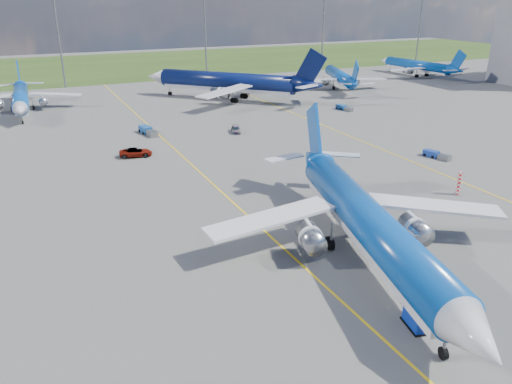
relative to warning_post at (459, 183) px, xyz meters
name	(u,v)px	position (x,y,z in m)	size (l,w,h in m)	color
ground	(308,271)	(-26.00, -8.00, -1.50)	(400.00, 400.00, 0.00)	#565653
grass_strip	(85,67)	(-26.00, 142.00, -1.50)	(400.00, 80.00, 0.01)	#2D4719
taxiway_lines	(205,176)	(-25.83, 19.70, -1.49)	(60.25, 160.00, 0.02)	yellow
floodlight_masts	(136,36)	(-16.00, 102.00, 11.06)	(202.20, 0.50, 22.70)	slate
warning_post	(459,183)	(0.00, 0.00, 0.00)	(0.50, 0.50, 3.00)	red
bg_jet_nnw	(23,112)	(-47.19, 73.64, -1.50)	(26.01, 34.14, 8.94)	#0B47A1
bg_jet_n	(227,100)	(-3.13, 68.00, -1.50)	(35.31, 46.34, 12.14)	#081242
bg_jet_ne	(339,88)	(29.85, 70.28, -1.50)	(25.32, 33.24, 8.70)	#0B47A1
bg_jet_ene	(416,76)	(63.15, 78.35, -1.50)	(25.73, 33.77, 8.84)	#0B47A1
main_airliner	(365,260)	(-20.14, -8.49, -1.50)	(31.52, 41.38, 10.84)	#0B47A1
uld_container	(421,316)	(-22.57, -18.38, -0.62)	(1.76, 2.20, 1.76)	#0B2DA4
service_car_b	(136,152)	(-32.45, 32.42, -0.82)	(2.26, 4.89, 1.36)	#999999
service_car_c	(236,129)	(-13.02, 39.32, -0.94)	(1.58, 3.88, 1.13)	#999999
baggage_tug_w	(436,155)	(8.50, 12.65, -1.05)	(2.13, 4.42, 0.96)	navy
baggage_tug_c	(148,131)	(-27.63, 44.82, -0.93)	(2.24, 5.60, 1.22)	#174A8D
baggage_tug_e	(344,108)	(15.29, 46.90, -1.04)	(1.84, 4.47, 0.98)	#1A53A0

